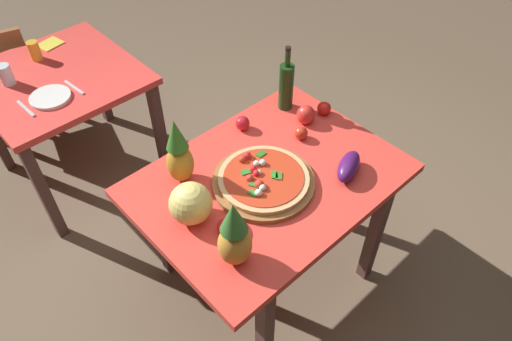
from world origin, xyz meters
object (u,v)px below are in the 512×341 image
(pineapple_right, at_px, (179,154))
(tomato_beside_pepper, at_px, (225,227))
(background_table, at_px, (61,92))
(pizza, at_px, (263,178))
(tomato_near_board, at_px, (301,133))
(drinking_glass_juice, at_px, (35,51))
(melon, at_px, (191,203))
(tomato_by_bottle, at_px, (324,108))
(fork_utensil, at_px, (26,109))
(dining_chair, at_px, (5,77))
(knife_utensil, at_px, (74,87))
(bell_pepper, at_px, (306,115))
(dinner_plate, at_px, (50,97))
(eggplant, at_px, (349,166))
(display_table, at_px, (268,191))
(drinking_glass_water, at_px, (6,75))
(pizza_board, at_px, (264,182))
(wine_bottle, at_px, (286,85))
(napkin_folded, at_px, (50,44))
(pineapple_left, at_px, (234,236))
(tomato_at_corner, at_px, (243,123))

(pineapple_right, bearing_deg, tomato_beside_pepper, -98.21)
(background_table, bearing_deg, pizza, -78.51)
(tomato_near_board, bearing_deg, drinking_glass_juice, 112.24)
(background_table, xyz_separation_m, melon, (-0.06, -1.38, 0.21))
(pineapple_right, bearing_deg, tomato_by_bottle, -8.78)
(pizza, xyz_separation_m, drinking_glass_juice, (-0.29, 1.67, 0.02))
(pineapple_right, height_order, tomato_by_bottle, pineapple_right)
(pizza, xyz_separation_m, fork_utensil, (-0.55, 1.25, -0.04))
(dining_chair, distance_m, knife_utensil, 0.93)
(bell_pepper, height_order, tomato_by_bottle, bell_pepper)
(background_table, xyz_separation_m, drinking_glass_juice, (0.00, 0.23, 0.17))
(pizza, relative_size, dinner_plate, 1.86)
(dining_chair, bearing_deg, melon, 107.18)
(bell_pepper, relative_size, tomato_near_board, 1.56)
(dining_chair, bearing_deg, eggplant, 123.07)
(display_table, xyz_separation_m, knife_utensil, (-0.32, 1.24, 0.10))
(eggplant, xyz_separation_m, fork_utensil, (-0.88, 1.46, -0.04))
(tomato_near_board, distance_m, tomato_beside_pepper, 0.67)
(bell_pepper, bearing_deg, tomato_by_bottle, -9.56)
(bell_pepper, distance_m, drinking_glass_juice, 1.68)
(tomato_beside_pepper, relative_size, drinking_glass_water, 0.58)
(pizza_board, xyz_separation_m, drinking_glass_water, (-0.52, 1.54, 0.05))
(wine_bottle, bearing_deg, background_table, 124.52)
(bell_pepper, xyz_separation_m, tomato_near_board, (-0.11, -0.07, -0.01))
(display_table, bearing_deg, background_table, 103.51)
(drinking_glass_juice, height_order, napkin_folded, drinking_glass_juice)
(melon, xyz_separation_m, tomato_by_bottle, (0.93, 0.09, -0.05))
(pizza_board, height_order, pineapple_left, pineapple_left)
(tomato_by_bottle, height_order, knife_utensil, tomato_by_bottle)
(tomato_near_board, relative_size, napkin_folded, 0.47)
(tomato_by_bottle, xyz_separation_m, drinking_glass_water, (-1.10, 1.39, 0.02))
(pizza_board, relative_size, pizza, 1.13)
(tomato_beside_pepper, distance_m, fork_utensil, 1.36)
(dining_chair, relative_size, melon, 4.69)
(pizza, relative_size, eggplant, 2.05)
(bell_pepper, bearing_deg, melon, -172.50)
(pizza, relative_size, pineapple_left, 1.24)
(tomato_beside_pepper, xyz_separation_m, tomato_by_bottle, (0.87, 0.24, 0.00))
(pizza_board, bearing_deg, wine_bottle, 35.02)
(display_table, bearing_deg, pizza, -166.52)
(tomato_near_board, xyz_separation_m, tomato_by_bottle, (0.23, 0.05, 0.00))
(dining_chair, xyz_separation_m, tomato_beside_pepper, (0.12, -2.21, 0.33))
(wine_bottle, bearing_deg, drinking_glass_juice, 119.70)
(tomato_at_corner, distance_m, tomato_beside_pepper, 0.65)
(dining_chair, height_order, pizza, pizza)
(fork_utensil, bearing_deg, drinking_glass_juice, 54.96)
(background_table, height_order, bell_pepper, bell_pepper)
(drinking_glass_juice, bearing_deg, bell_pepper, -63.42)
(display_table, height_order, pizza, pizza)
(tomato_beside_pepper, xyz_separation_m, fork_utensil, (-0.26, 1.34, -0.03))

